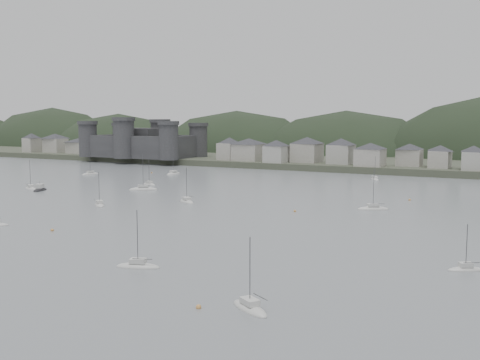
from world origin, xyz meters
The scene contains 8 objects.
ground centered at (0.00, 0.00, 0.00)m, with size 900.00×900.00×0.00m, color slate.
far_shore_land centered at (0.00, 295.00, 1.50)m, with size 900.00×250.00×3.00m, color #383D2D.
forested_ridge centered at (4.83, 269.40, -11.28)m, with size 851.55×103.94×102.57m.
castle centered at (-120.00, 179.80, 10.96)m, with size 66.00×43.00×20.00m.
waterfront_town centered at (50.59, 183.34, 8.66)m, with size 451.48×28.46×12.92m.
moored_fleet centered at (-7.47, 66.77, 0.18)m, with size 232.87×170.87×13.07m.
motor_launch_far centered at (-69.30, 62.49, 0.29)m, with size 5.47×8.19×3.85m.
mooring_buoys centered at (4.18, 56.95, 0.15)m, with size 183.47×139.03×0.70m.
Camera 1 is at (76.60, -64.44, 23.29)m, focal length 41.10 mm.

